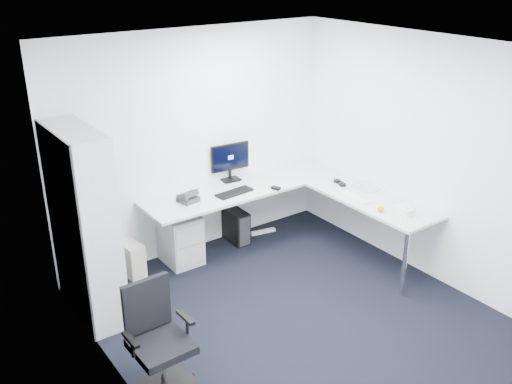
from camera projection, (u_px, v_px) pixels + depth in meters
ground at (305, 325)px, 5.72m from camera, size 4.20×4.20×0.00m
ceiling at (315, 51)px, 4.67m from camera, size 4.20×4.20×0.00m
wall_back at (194, 144)px, 6.77m from camera, size 3.60×0.02×2.70m
wall_left at (125, 259)px, 4.23m from camera, size 0.02×4.20×2.70m
wall_right at (436, 163)px, 6.16m from camera, size 0.02×4.20×2.70m
l_desk at (266, 225)px, 6.91m from camera, size 2.75×1.54×0.80m
drawer_pedestal at (180, 238)px, 6.79m from camera, size 0.40×0.50×0.61m
bookshelf at (84, 226)px, 5.55m from camera, size 0.38×0.99×1.98m
task_chair at (161, 343)px, 4.66m from camera, size 0.57×0.57×0.99m
black_pc_tower at (235, 225)px, 7.31m from camera, size 0.20×0.44×0.43m
beige_pc_tower at (129, 258)px, 6.56m from camera, size 0.25×0.45×0.40m
power_strip at (263, 232)px, 7.58m from camera, size 0.35×0.12×0.04m
monitor at (230, 162)px, 7.07m from camera, size 0.53×0.21×0.50m
black_keyboard at (234, 193)px, 6.77m from camera, size 0.48×0.21×0.02m
mouse at (276, 188)px, 6.89m from camera, size 0.10×0.12×0.03m
desk_phone at (188, 196)px, 6.53m from camera, size 0.24×0.24×0.14m
laptop at (367, 179)px, 6.89m from camera, size 0.34×0.33×0.23m
white_keyboard at (354, 198)px, 6.65m from camera, size 0.13×0.42×0.01m
headphones at (340, 182)px, 7.05m from camera, size 0.17×0.22×0.05m
orange_fruit at (381, 209)px, 6.28m from camera, size 0.07×0.07×0.07m
tissue_box at (405, 210)px, 6.25m from camera, size 0.14×0.22×0.07m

